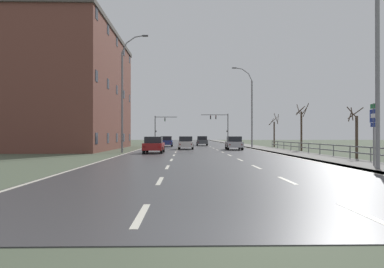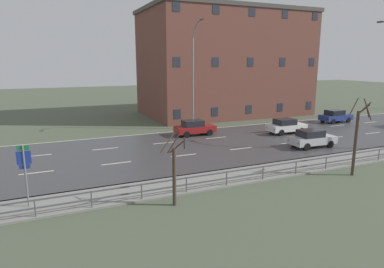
% 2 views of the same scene
% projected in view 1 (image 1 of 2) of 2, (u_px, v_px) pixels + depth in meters
% --- Properties ---
extents(ground_plane, '(160.00, 160.00, 0.12)m').
position_uv_depth(ground_plane, '(194.00, 147.00, 53.19)').
color(ground_plane, '#4C5642').
extents(road_asphalt_strip, '(14.00, 120.00, 0.03)m').
position_uv_depth(road_asphalt_strip, '(192.00, 144.00, 65.19)').
color(road_asphalt_strip, '#3D3D3F').
rests_on(road_asphalt_strip, ground).
extents(sidewalk_right, '(3.00, 120.00, 0.12)m').
position_uv_depth(sidewalk_right, '(237.00, 144.00, 65.37)').
color(sidewalk_right, gray).
rests_on(sidewalk_right, ground).
extents(guardrail, '(0.07, 34.06, 1.00)m').
position_uv_depth(guardrail, '(326.00, 148.00, 27.40)').
color(guardrail, '#515459').
rests_on(guardrail, ground).
extents(street_lamp_foreground, '(2.32, 0.24, 10.76)m').
position_uv_depth(street_lamp_foreground, '(375.00, 59.00, 16.11)').
color(street_lamp_foreground, slate).
rests_on(street_lamp_foreground, ground).
extents(street_lamp_midground, '(2.77, 0.24, 10.86)m').
position_uv_depth(street_lamp_midground, '(251.00, 109.00, 46.24)').
color(street_lamp_midground, slate).
rests_on(street_lamp_midground, ground).
extents(street_lamp_left_bank, '(2.65, 0.24, 11.62)m').
position_uv_depth(street_lamp_left_bank, '(124.00, 95.00, 33.88)').
color(street_lamp_left_bank, slate).
rests_on(street_lamp_left_bank, ground).
extents(highway_sign, '(0.09, 0.68, 3.35)m').
position_uv_depth(highway_sign, '(374.00, 126.00, 17.88)').
color(highway_sign, slate).
rests_on(highway_sign, ground).
extents(traffic_signal_right, '(5.89, 0.36, 6.41)m').
position_uv_depth(traffic_signal_right, '(221.00, 123.00, 74.35)').
color(traffic_signal_right, '#38383A').
rests_on(traffic_signal_right, ground).
extents(traffic_signal_left, '(4.85, 0.36, 5.97)m').
position_uv_depth(traffic_signal_left, '(159.00, 125.00, 75.04)').
color(traffic_signal_left, '#38383A').
rests_on(traffic_signal_left, ground).
extents(car_far_right, '(1.87, 4.12, 1.57)m').
position_uv_depth(car_far_right, '(154.00, 145.00, 32.67)').
color(car_far_right, maroon).
rests_on(car_far_right, ground).
extents(car_near_right, '(1.91, 4.14, 1.57)m').
position_uv_depth(car_near_right, '(202.00, 141.00, 56.77)').
color(car_near_right, '#474C51').
rests_on(car_near_right, ground).
extents(car_mid_centre, '(1.87, 4.12, 1.57)m').
position_uv_depth(car_mid_centre, '(166.00, 141.00, 51.76)').
color(car_mid_centre, navy).
rests_on(car_mid_centre, ground).
extents(car_distant, '(1.89, 4.13, 1.57)m').
position_uv_depth(car_distant, '(186.00, 143.00, 41.89)').
color(car_distant, silver).
rests_on(car_distant, ground).
extents(car_near_left, '(1.95, 4.16, 1.57)m').
position_uv_depth(car_near_left, '(234.00, 143.00, 40.27)').
color(car_near_left, '#B7B7BC').
rests_on(car_near_left, ground).
extents(brick_building, '(13.66, 22.52, 14.41)m').
position_uv_depth(brick_building, '(62.00, 91.00, 42.53)').
color(brick_building, brown).
rests_on(brick_building, ground).
extents(bare_tree_near, '(1.33, 1.39, 3.80)m').
position_uv_depth(bare_tree_near, '(356.00, 133.00, 24.97)').
color(bare_tree_near, '#423328').
rests_on(bare_tree_near, ground).
extents(bare_tree_mid, '(1.18, 1.15, 5.19)m').
position_uv_depth(bare_tree_mid, '(302.00, 128.00, 37.54)').
color(bare_tree_mid, '#423328').
rests_on(bare_tree_mid, ground).
extents(bare_tree_far, '(1.35, 1.35, 4.88)m').
position_uv_depth(bare_tree_far, '(274.00, 132.00, 49.70)').
color(bare_tree_far, '#423328').
rests_on(bare_tree_far, ground).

